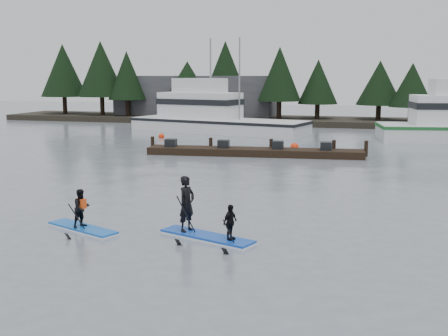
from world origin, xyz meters
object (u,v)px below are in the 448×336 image
(fishing_boat_large, at_px, (214,124))
(paddleboard_duo, at_px, (201,217))
(paddleboard_solo, at_px, (82,215))
(floating_dock, at_px, (254,152))

(fishing_boat_large, xyz_separation_m, paddleboard_duo, (9.32, -32.17, -0.03))
(fishing_boat_large, height_order, paddleboard_duo, fishing_boat_large)
(fishing_boat_large, height_order, paddleboard_solo, fishing_boat_large)
(paddleboard_duo, bearing_deg, fishing_boat_large, 126.05)
(fishing_boat_large, relative_size, floating_dock, 1.22)
(floating_dock, height_order, paddleboard_duo, paddleboard_duo)
(floating_dock, height_order, paddleboard_solo, paddleboard_solo)
(paddleboard_solo, height_order, paddleboard_duo, paddleboard_duo)
(paddleboard_solo, distance_m, paddleboard_duo, 4.07)
(floating_dock, bearing_deg, paddleboard_duo, -88.29)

